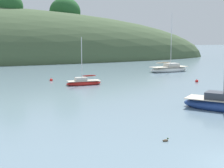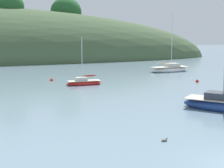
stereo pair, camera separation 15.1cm
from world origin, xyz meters
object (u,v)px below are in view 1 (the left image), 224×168
Objects in this scene: sailboat_blue_center at (84,82)px; duck_lead at (166,140)px; mooring_buoy_channel at (197,81)px; mooring_buoy_outer at (51,80)px; sailboat_black_sloop at (169,69)px.

sailboat_blue_center reaches higher than duck_lead.
sailboat_blue_center is 15.37m from mooring_buoy_channel.
mooring_buoy_outer is (-3.29, 5.15, -0.19)m from sailboat_blue_center.
sailboat_black_sloop reaches higher than duck_lead.
sailboat_black_sloop is 20.88m from sailboat_blue_center.
mooring_buoy_channel is at bearing 51.83° from duck_lead.
sailboat_blue_center is 11.52× the size of mooring_buoy_outer.
mooring_buoy_channel reaches higher than duck_lead.
mooring_buoy_outer is at bearing -166.68° from sailboat_black_sloop.
duck_lead is at bearing -128.17° from mooring_buoy_channel.
mooring_buoy_outer is (-21.49, -5.09, -0.33)m from sailboat_black_sloop.
duck_lead is (-19.35, -33.61, -0.40)m from sailboat_black_sloop.
sailboat_blue_center is at bearing -150.64° from sailboat_black_sloop.
duck_lead is at bearing -119.93° from sailboat_black_sloop.
mooring_buoy_channel is 20.01m from mooring_buoy_outer.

